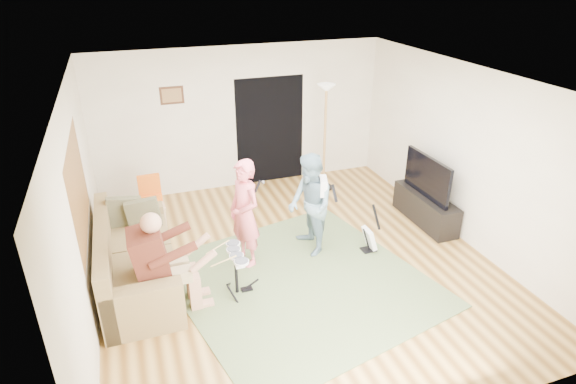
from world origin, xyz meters
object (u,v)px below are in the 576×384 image
object	(u,v)px
singer	(245,214)
television	(427,176)
torchiere_lamp	(325,119)
tv_cabinet	(425,208)
sofa	(131,266)
drum_kit	(236,275)
guitarist	(310,205)
dining_chair	(153,210)
guitar_spare	(370,238)

from	to	relation	value
singer	television	distance (m)	3.14
torchiere_lamp	tv_cabinet	distance (m)	2.42
sofa	television	size ratio (longest dim) A/B	1.96
sofa	tv_cabinet	bearing A→B (deg)	2.49
drum_kit	guitarist	world-z (taller)	guitarist
guitarist	tv_cabinet	size ratio (longest dim) A/B	1.12
tv_cabinet	television	xyz separation A→B (m)	(-0.05, 0.00, 0.60)
dining_chair	tv_cabinet	bearing A→B (deg)	-19.04
drum_kit	torchiere_lamp	bearing A→B (deg)	48.13
sofa	guitar_spare	distance (m)	3.48
torchiere_lamp	dining_chair	xyz separation A→B (m)	(-3.27, -0.46, -1.09)
torchiere_lamp	singer	bearing A→B (deg)	-136.20
guitarist	guitar_spare	distance (m)	1.07
dining_chair	television	bearing A→B (deg)	-19.23
dining_chair	guitar_spare	bearing A→B (deg)	-33.55
television	guitarist	bearing A→B (deg)	-174.81
tv_cabinet	torchiere_lamp	bearing A→B (deg)	121.02
singer	dining_chair	bearing A→B (deg)	-162.95
guitarist	television	xyz separation A→B (m)	(2.14, 0.19, 0.07)
guitar_spare	television	size ratio (longest dim) A/B	0.68
guitar_spare	torchiere_lamp	size ratio (longest dim) A/B	0.39
torchiere_lamp	dining_chair	world-z (taller)	torchiere_lamp
drum_kit	television	world-z (taller)	television
guitarist	torchiere_lamp	world-z (taller)	torchiere_lamp
guitarist	torchiere_lamp	distance (m)	2.38
guitar_spare	television	xyz separation A→B (m)	(1.28, 0.52, 0.62)
guitarist	sofa	bearing A→B (deg)	-90.62
television	torchiere_lamp	bearing A→B (deg)	119.85
drum_kit	television	size ratio (longest dim) A/B	0.56
guitarist	tv_cabinet	bearing A→B (deg)	94.14
sofa	tv_cabinet	size ratio (longest dim) A/B	1.65
guitar_spare	television	bearing A→B (deg)	22.04
guitar_spare	tv_cabinet	distance (m)	1.43
sofa	torchiere_lamp	bearing A→B (deg)	28.73
dining_chair	television	size ratio (longest dim) A/B	0.75
guitar_spare	dining_chair	distance (m)	3.57
sofa	tv_cabinet	xyz separation A→B (m)	(4.80, 0.21, -0.06)
sofa	guitarist	xyz separation A→B (m)	(2.61, 0.01, 0.47)
sofa	singer	xyz separation A→B (m)	(1.62, 0.03, 0.49)
singer	dining_chair	world-z (taller)	singer
tv_cabinet	guitarist	bearing A→B (deg)	-174.92
dining_chair	singer	bearing A→B (deg)	-54.30
drum_kit	tv_cabinet	bearing A→B (deg)	13.79
drum_kit	guitar_spare	world-z (taller)	guitar_spare
singer	torchiere_lamp	world-z (taller)	torchiere_lamp
sofa	television	world-z (taller)	television
dining_chair	television	distance (m)	4.56
guitarist	guitar_spare	size ratio (longest dim) A/B	1.96
dining_chair	television	xyz separation A→B (m)	(4.31, -1.36, 0.53)
sofa	guitarist	distance (m)	2.65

